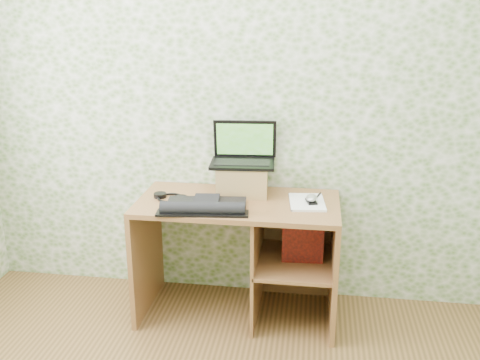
% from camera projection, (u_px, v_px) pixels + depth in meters
% --- Properties ---
extents(wall_back, '(3.50, 0.00, 3.50)m').
position_uv_depth(wall_back, '(245.00, 101.00, 3.30)').
color(wall_back, silver).
rests_on(wall_back, ground).
extents(desk, '(1.20, 0.60, 0.75)m').
position_uv_depth(desk, '(251.00, 241.00, 3.28)').
color(desk, brown).
rests_on(desk, floor).
extents(riser, '(0.32, 0.28, 0.18)m').
position_uv_depth(riser, '(242.00, 179.00, 3.28)').
color(riser, '#9A7645').
rests_on(riser, desk).
extents(laptop, '(0.41, 0.30, 0.26)m').
position_uv_depth(laptop, '(243.00, 154.00, 3.28)').
color(laptop, black).
rests_on(laptop, riser).
extents(keyboard, '(0.52, 0.31, 0.07)m').
position_uv_depth(keyboard, '(205.00, 206.00, 3.03)').
color(keyboard, black).
rests_on(keyboard, desk).
extents(headphones, '(0.22, 0.19, 0.03)m').
position_uv_depth(headphones, '(170.00, 197.00, 3.21)').
color(headphones, black).
rests_on(headphones, desk).
extents(notepad, '(0.23, 0.31, 0.01)m').
position_uv_depth(notepad, '(307.00, 202.00, 3.14)').
color(notepad, silver).
rests_on(notepad, desk).
extents(mouse, '(0.09, 0.11, 0.03)m').
position_uv_depth(mouse, '(311.00, 200.00, 3.11)').
color(mouse, '#B2B2B4').
rests_on(mouse, notepad).
extents(pen, '(0.05, 0.14, 0.01)m').
position_uv_depth(pen, '(317.00, 197.00, 3.20)').
color(pen, black).
rests_on(pen, notepad).
extents(red_box, '(0.25, 0.09, 0.30)m').
position_uv_depth(red_box, '(303.00, 238.00, 3.19)').
color(red_box, '#9D180E').
rests_on(red_box, desk).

